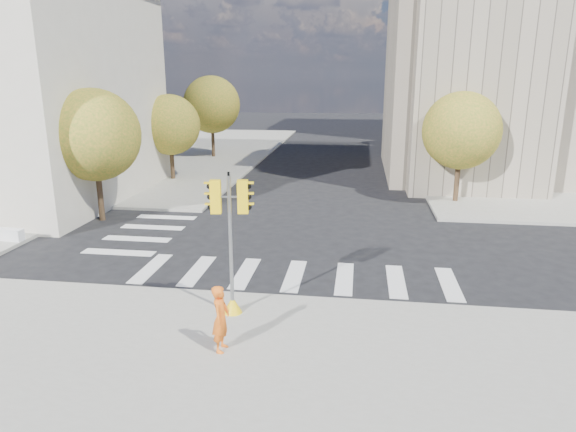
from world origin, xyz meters
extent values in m
plane|color=black|center=(0.00, 0.00, 0.00)|extent=(160.00, 160.00, 0.00)
cube|color=gray|center=(-20.00, 26.00, 0.07)|extent=(28.00, 40.00, 0.15)
cube|color=gray|center=(9.00, 15.00, 7.00)|extent=(8.00, 8.00, 14.00)
cylinder|color=#382616|center=(-10.50, 4.00, 1.22)|extent=(0.28, 0.28, 2.45)
sphere|color=#44671D|center=(-10.50, 4.00, 4.21)|extent=(4.40, 4.40, 4.40)
cylinder|color=#382616|center=(-10.50, 14.00, 1.08)|extent=(0.28, 0.28, 2.17)
sphere|color=#44671D|center=(-10.50, 14.00, 3.77)|extent=(4.00, 4.00, 4.00)
cylinder|color=#382616|center=(-10.50, 24.00, 1.31)|extent=(0.28, 0.28, 2.62)
sphere|color=#44671D|center=(-10.50, 24.00, 4.54)|extent=(4.80, 4.80, 4.80)
cylinder|color=#382616|center=(7.50, 10.00, 1.19)|extent=(0.28, 0.28, 2.38)
sphere|color=#44671D|center=(7.50, 10.00, 4.06)|extent=(4.20, 4.20, 4.20)
cylinder|color=#382616|center=(7.50, 22.00, 1.26)|extent=(0.28, 0.28, 2.52)
sphere|color=#44671D|center=(7.50, 22.00, 4.36)|extent=(4.60, 4.60, 4.60)
cylinder|color=#382616|center=(7.50, 34.00, 1.14)|extent=(0.28, 0.28, 2.27)
sphere|color=#44671D|center=(7.50, 34.00, 3.88)|extent=(4.00, 4.00, 4.00)
cylinder|color=black|center=(8.00, 14.00, 4.15)|extent=(0.12, 0.12, 8.00)
cube|color=black|center=(8.00, 14.00, 8.15)|extent=(0.35, 0.18, 0.22)
cylinder|color=black|center=(8.00, 28.00, 4.15)|extent=(0.12, 0.12, 8.00)
cube|color=black|center=(8.00, 28.00, 8.15)|extent=(0.35, 0.18, 0.22)
cone|color=yellow|center=(-1.50, -5.47, 0.40)|extent=(0.56, 0.56, 0.50)
cylinder|color=gray|center=(-1.50, -5.47, 2.22)|extent=(0.11, 0.11, 4.13)
cylinder|color=black|center=(-1.50, -5.47, 4.33)|extent=(0.07, 0.07, 0.12)
cylinder|color=gray|center=(-1.50, -5.47, 3.68)|extent=(0.90, 0.19, 0.06)
cube|color=yellow|center=(-1.88, -5.52, 3.68)|extent=(0.33, 0.26, 0.95)
cube|color=yellow|center=(-1.13, -5.41, 3.68)|extent=(0.33, 0.26, 0.95)
imported|color=orange|center=(-1.26, -7.61, 1.03)|extent=(0.45, 0.66, 1.77)
camera|label=1|loc=(2.05, -19.06, 6.97)|focal=32.00mm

